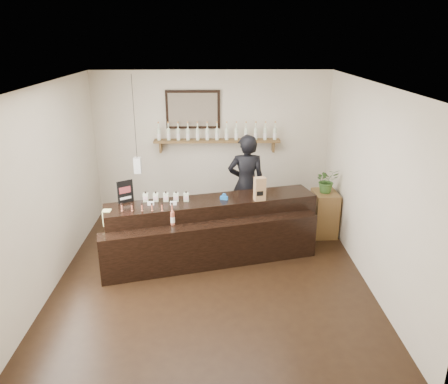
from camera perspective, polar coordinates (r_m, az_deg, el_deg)
ground at (r=6.71m, az=-1.57°, el=-10.67°), size 5.00×5.00×0.00m
room_shell at (r=6.02m, az=-1.73°, el=3.42°), size 5.00×5.00×5.00m
back_wall_decor at (r=8.32m, az=-2.62°, el=8.39°), size 2.66×0.96×1.69m
counter at (r=7.01m, az=-1.59°, el=-5.16°), size 3.41×1.73×1.10m
promo_sign at (r=6.92m, az=-12.77°, el=0.05°), size 0.22×0.16×0.36m
paper_bag at (r=6.86m, az=4.68°, el=0.40°), size 0.19×0.16×0.37m
tape_dispenser at (r=6.91m, az=0.00°, el=-0.69°), size 0.13×0.08×0.10m
side_cabinet at (r=8.00m, az=12.94°, el=-2.74°), size 0.42×0.57×0.80m
potted_plant at (r=7.79m, az=13.28°, el=1.47°), size 0.45×0.41×0.43m
shopkeeper at (r=7.72m, az=2.93°, el=1.85°), size 0.74×0.49×2.04m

